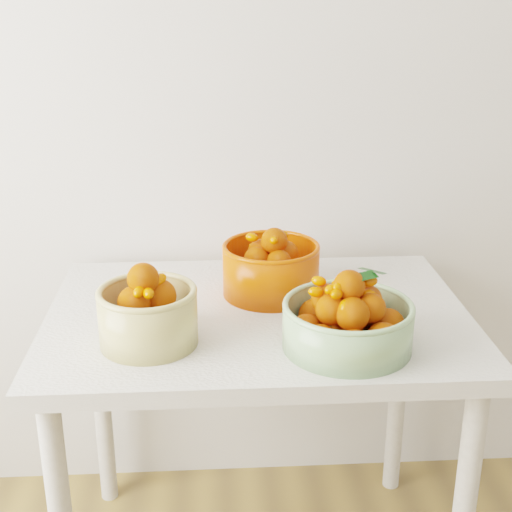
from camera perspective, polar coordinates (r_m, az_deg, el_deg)
The scene contains 4 objects.
table at distance 1.74m, azimuth 0.16°, elevation -7.30°, with size 1.00×0.70×0.75m.
bowl_cream at distance 1.54m, azimuth -8.65°, elevation -4.58°, with size 0.24×0.24×0.18m.
bowl_green at distance 1.53m, azimuth 7.36°, elevation -5.17°, with size 0.31×0.31×0.18m.
bowl_orange at distance 1.77m, azimuth 1.21°, elevation -0.93°, with size 0.25×0.25×0.17m.
Camera 1 is at (-0.37, 0.06, 1.47)m, focal length 50.00 mm.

